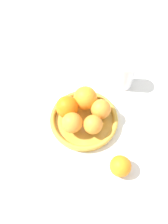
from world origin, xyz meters
TOP-DOWN VIEW (x-y plane):
  - ground_plane at (0.00, 0.00)m, footprint 4.00×4.00m
  - fruit_bowl at (0.00, 0.00)m, footprint 0.25×0.25m
  - orange_pile at (0.01, 0.01)m, footprint 0.18×0.19m
  - stray_orange at (-0.13, -0.16)m, footprint 0.07×0.07m
  - drinking_glass at (0.21, -0.10)m, footprint 0.07×0.07m

SIDE VIEW (x-z plane):
  - ground_plane at x=0.00m, z-range 0.00..0.00m
  - fruit_bowl at x=0.00m, z-range 0.00..0.03m
  - stray_orange at x=-0.13m, z-range 0.00..0.07m
  - drinking_glass at x=0.21m, z-range 0.00..0.12m
  - orange_pile at x=0.01m, z-range 0.03..0.11m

